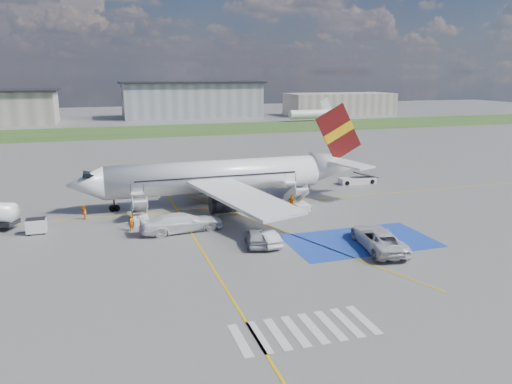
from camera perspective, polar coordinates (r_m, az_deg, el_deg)
ground at (r=48.77m, az=-0.87°, el=-5.32°), size 400.00×400.00×0.00m
grass_strip at (r=140.69m, az=-12.30°, el=6.81°), size 400.00×30.00×0.01m
taxiway_line_main at (r=59.85m, az=-4.22°, el=-1.76°), size 120.00×0.20×0.01m
taxiway_line_cross at (r=38.55m, az=-3.71°, el=-10.63°), size 0.20×60.00×0.01m
taxiway_line_diag at (r=59.85m, az=-4.22°, el=-1.76°), size 20.71×56.45×0.01m
staging_box at (r=49.08m, az=11.82°, el=-5.49°), size 14.00×8.00×0.01m
crosswalk at (r=32.67m, az=5.54°, el=-15.38°), size 9.00×4.00×0.01m
terminal_centre at (r=182.51m, az=-7.33°, el=10.38°), size 48.00×18.00×12.00m
terminal_east at (r=193.88m, az=9.52°, el=9.89°), size 40.00×16.00×8.00m
airliner at (r=61.30m, az=-3.35°, el=1.88°), size 36.81×32.95×11.92m
airstairs_fwd at (r=55.13m, az=-13.06°, el=-2.76°), size 1.90×5.20×3.60m
airstairs_aft at (r=59.37m, az=5.00°, el=-1.28°), size 1.90×5.20×3.60m
gpu_cart at (r=54.55m, az=-23.81°, el=-3.66°), size 1.93×1.26×1.60m
belt_loader at (r=73.86m, az=11.52°, el=1.28°), size 5.76×2.35×1.70m
car_silver_a at (r=46.70m, az=-0.02°, el=-5.16°), size 2.71×4.90×1.58m
car_silver_b at (r=46.70m, az=1.15°, el=-5.25°), size 1.89×4.52×1.45m
van_white_a at (r=47.19m, az=13.80°, el=-4.79°), size 4.21×7.07×2.49m
van_white_b at (r=51.06m, az=-8.49°, el=-3.12°), size 6.67×3.35×2.51m
crew_fwd at (r=52.38m, az=-14.02°, el=-3.45°), size 0.70×0.71×1.64m
crew_nose at (r=57.85m, az=-19.11°, el=-2.20°), size 0.73×0.88×1.63m
crew_aft at (r=58.28m, az=4.11°, el=-1.20°), size 1.11×1.15×1.93m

